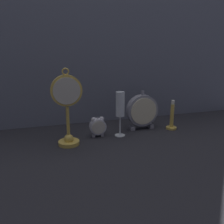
{
  "coord_description": "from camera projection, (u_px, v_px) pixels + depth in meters",
  "views": [
    {
      "loc": [
        -0.32,
        -0.97,
        0.42
      ],
      "look_at": [
        0.0,
        0.08,
        0.12
      ],
      "focal_mm": 40.0,
      "sensor_mm": 36.0,
      "label": 1
    }
  ],
  "objects": [
    {
      "name": "ground_plane",
      "position": [
        117.0,
        142.0,
        1.09
      ],
      "size": [
        4.0,
        4.0,
        0.0
      ],
      "primitive_type": "plane",
      "color": "#232328"
    },
    {
      "name": "fabric_backdrop_drape",
      "position": [
        98.0,
        48.0,
        1.29
      ],
      "size": [
        1.76,
        0.01,
        0.79
      ],
      "primitive_type": "cube",
      "color": "slate",
      "rests_on": "ground_plane"
    },
    {
      "name": "pocket_watch_on_stand",
      "position": [
        67.0,
        110.0,
        1.03
      ],
      "size": [
        0.13,
        0.09,
        0.33
      ],
      "color": "gold",
      "rests_on": "ground_plane"
    },
    {
      "name": "alarm_clock_twin_bell",
      "position": [
        98.0,
        126.0,
        1.14
      ],
      "size": [
        0.08,
        0.03,
        0.1
      ],
      "color": "silver",
      "rests_on": "ground_plane"
    },
    {
      "name": "mantel_clock_silver",
      "position": [
        142.0,
        111.0,
        1.24
      ],
      "size": [
        0.16,
        0.04,
        0.2
      ],
      "color": "gray",
      "rests_on": "ground_plane"
    },
    {
      "name": "champagne_flute",
      "position": [
        120.0,
        107.0,
        1.14
      ],
      "size": [
        0.05,
        0.05,
        0.21
      ],
      "color": "silver",
      "rests_on": "ground_plane"
    },
    {
      "name": "brass_candlestick",
      "position": [
        172.0,
        119.0,
        1.25
      ],
      "size": [
        0.05,
        0.05,
        0.15
      ],
      "color": "gold",
      "rests_on": "ground_plane"
    }
  ]
}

